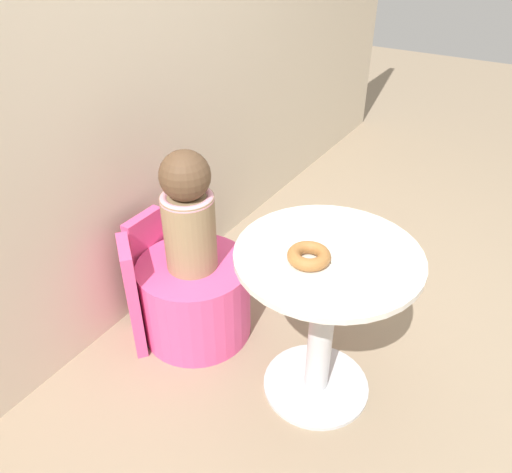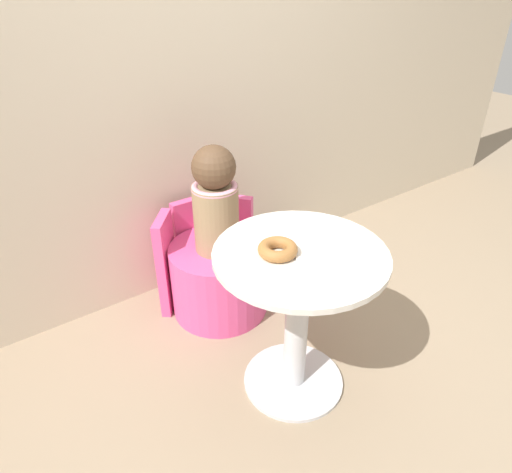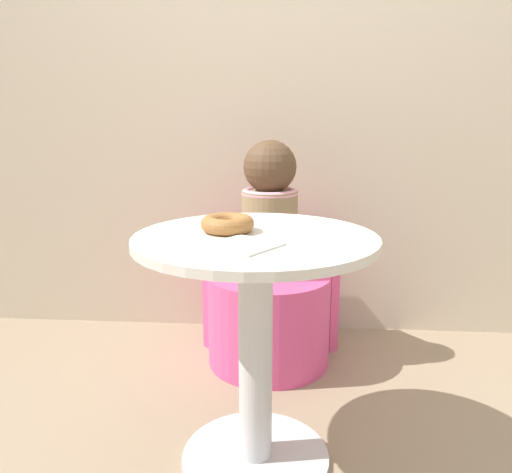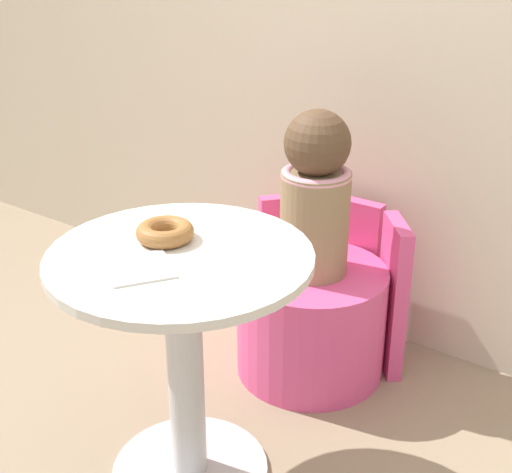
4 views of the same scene
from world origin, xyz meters
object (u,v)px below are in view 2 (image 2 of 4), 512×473
object	(u,v)px
child_figure	(215,200)
donut	(278,249)
round_table	(298,300)
tub_chair	(219,278)

from	to	relation	value
child_figure	donut	xyz separation A→B (m)	(-0.09, -0.62, 0.07)
round_table	donut	world-z (taller)	donut
donut	child_figure	bearing A→B (deg)	81.38
child_figure	donut	distance (m)	0.63
child_figure	tub_chair	bearing A→B (deg)	0.00
round_table	tub_chair	distance (m)	0.71
tub_chair	donut	distance (m)	0.83
child_figure	donut	size ratio (longest dim) A/B	3.62
round_table	tub_chair	bearing A→B (deg)	89.13
round_table	donut	size ratio (longest dim) A/B	4.66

